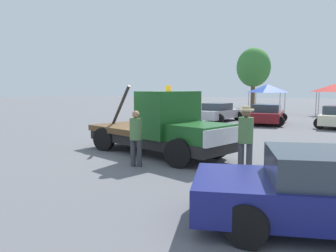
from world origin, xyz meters
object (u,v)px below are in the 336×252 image
person_near_truck (246,135)px  canopy_tent_blue (267,88)px  parked_car_silver (218,112)px  parked_car_charcoal (165,112)px  tow_truck (163,129)px  tree_center (254,67)px  parked_car_maroon (267,114)px  person_at_hood (136,134)px

person_near_truck → canopy_tent_blue: bearing=-178.2°
person_near_truck → parked_car_silver: 15.11m
parked_car_charcoal → tow_truck: bearing=-153.6°
parked_car_charcoal → tree_center: 20.64m
parked_car_maroon → tree_center: tree_center is taller
parked_car_charcoal → tree_center: tree_center is taller
parked_car_charcoal → canopy_tent_blue: (5.44, 10.45, 1.76)m
parked_car_silver → tow_truck: bearing=-160.2°
person_near_truck → tow_truck: bearing=-119.0°
person_near_truck → person_at_hood: 3.24m
person_at_hood → parked_car_charcoal: 14.96m
person_at_hood → canopy_tent_blue: canopy_tent_blue is taller
person_at_hood → person_near_truck: bearing=-91.6°
person_near_truck → person_at_hood: person_near_truck is taller
person_near_truck → parked_car_silver: person_near_truck is taller
tow_truck → tree_center: bearing=115.1°
person_at_hood → parked_car_maroon: (0.96, 14.37, -0.34)m
person_at_hood → parked_car_charcoal: person_at_hood is taller
person_near_truck → parked_car_silver: (-5.71, 13.99, -0.47)m
parked_car_maroon → parked_car_charcoal: bearing=91.2°
parked_car_charcoal → parked_car_silver: size_ratio=0.94×
person_near_truck → parked_car_maroon: bearing=-179.0°
person_at_hood → parked_car_silver: 14.82m
person_near_truck → tree_center: size_ratio=0.25×
person_near_truck → parked_car_charcoal: size_ratio=0.44×
canopy_tent_blue → person_near_truck: bearing=-80.0°
person_at_hood → parked_car_maroon: 14.41m
person_at_hood → parked_car_maroon: person_at_hood is taller
tow_truck → parked_car_silver: bearing=117.7°
person_near_truck → tree_center: bearing=-174.8°
tow_truck → tree_center: (-4.58, 31.76, 4.08)m
person_at_hood → parked_car_silver: bearing=-2.6°
canopy_tent_blue → tree_center: 10.67m
tow_truck → tree_center: tree_center is taller
tow_truck → canopy_tent_blue: (-0.85, 22.11, 1.44)m
canopy_tent_blue → person_at_hood: bearing=-87.7°
tree_center → canopy_tent_blue: bearing=-68.9°
parked_car_silver → tree_center: tree_center is taller
person_near_truck → person_at_hood: bearing=-87.4°
tow_truck → person_at_hood: bearing=-70.1°
person_at_hood → parked_car_charcoal: bearing=12.9°
canopy_tent_blue → tow_truck: bearing=-87.8°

